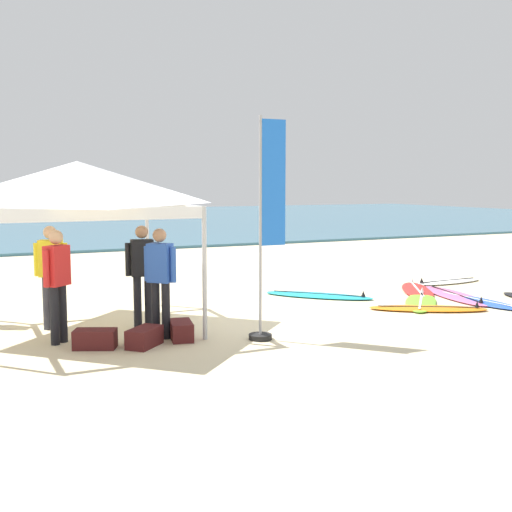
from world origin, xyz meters
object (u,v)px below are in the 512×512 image
surfboard_blue (477,301)px  person_black (142,269)px  surfboard_lime (421,302)px  gear_bag_on_sand (95,339)px  canopy_tent (78,184)px  surfboard_white (447,282)px  surfboard_orange (428,308)px  surfboard_pink (455,295)px  surfboard_cyan (319,295)px  banner_flag (267,237)px  gear_bag_by_pole (181,330)px  person_blue (160,275)px  surfboard_red (417,290)px  person_red (57,278)px  gear_bag_near_tent (144,337)px  person_yellow (51,270)px

surfboard_blue → person_black: bearing=174.5°
surfboard_lime → gear_bag_on_sand: bearing=-173.8°
canopy_tent → surfboard_lime: canopy_tent is taller
surfboard_white → surfboard_lime: 2.91m
surfboard_orange → surfboard_pink: 1.69m
surfboard_orange → surfboard_white: same height
surfboard_orange → surfboard_cyan: 2.41m
surfboard_blue → banner_flag: size_ratio=0.65×
gear_bag_by_pole → surfboard_cyan: bearing=30.6°
surfboard_lime → person_blue: (-5.55, -0.53, 0.95)m
surfboard_orange → gear_bag_on_sand: 6.28m
surfboard_lime → gear_bag_on_sand: size_ratio=3.40×
surfboard_red → person_red: bearing=-170.7°
gear_bag_near_tent → person_black: bearing=75.2°
person_red → canopy_tent: bearing=60.5°
person_blue → surfboard_blue: bearing=1.1°
person_yellow → surfboard_cyan: bearing=7.3°
person_black → surfboard_cyan: bearing=17.1°
surfboard_white → gear_bag_on_sand: (-8.89, -2.50, 0.10)m
surfboard_red → surfboard_cyan: bearing=169.9°
surfboard_blue → person_black: size_ratio=1.30×
gear_bag_near_tent → surfboard_red: bearing=16.8°
surfboard_orange → banner_flag: banner_flag is taller
surfboard_red → gear_bag_on_sand: (-7.42, -1.83, 0.10)m
surfboard_cyan → gear_bag_on_sand: size_ratio=3.53×
person_yellow → gear_bag_near_tent: person_yellow is taller
gear_bag_near_tent → gear_bag_by_pole: (0.63, 0.18, 0.00)m
person_blue → person_black: bearing=94.9°
canopy_tent → person_yellow: size_ratio=1.91×
surfboard_lime → canopy_tent: bearing=174.0°
surfboard_lime → gear_bag_by_pole: 5.34m
person_red → gear_bag_on_sand: size_ratio=2.85×
surfboard_lime → person_red: 7.09m
surfboard_red → surfboard_pink: same height
person_blue → gear_bag_on_sand: person_blue is taller
surfboard_pink → gear_bag_by_pole: bearing=-171.1°
surfboard_pink → surfboard_lime: same height
gear_bag_by_pole → gear_bag_near_tent: bearing=-163.9°
canopy_tent → surfboard_lime: (6.53, -0.68, -2.35)m
surfboard_lime → person_black: bearing=177.6°
surfboard_blue → person_yellow: 8.22m
surfboard_blue → banner_flag: banner_flag is taller
surfboard_red → surfboard_white: 1.62m
canopy_tent → surfboard_cyan: (5.06, 0.83, -2.35)m
gear_bag_on_sand → surfboard_pink: bearing=7.2°
surfboard_blue → surfboard_lime: 1.17m
surfboard_white → banner_flag: (-6.37, -3.05, 1.54)m
person_black → person_red: same height
surfboard_cyan → person_blue: size_ratio=1.24×
surfboard_red → person_black: 6.56m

